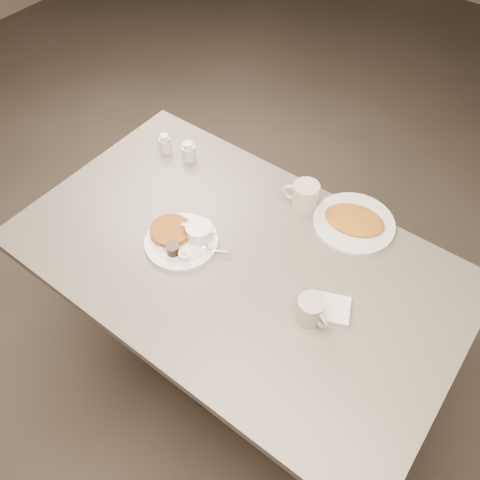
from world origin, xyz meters
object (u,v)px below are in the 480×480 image
Objects in this scene: creamer_left at (165,144)px; hash_plate at (354,222)px; diner_table at (237,285)px; creamer_right at (188,152)px; main_plate at (183,237)px; coffee_mug_near at (311,310)px; coffee_mug_far at (304,195)px.

hash_plate is (0.80, 0.11, -0.02)m from creamer_left.
diner_table is 18.75× the size of creamer_right.
creamer_left is 0.11m from creamer_right.
main_plate is (-0.19, -0.06, 0.19)m from diner_table.
coffee_mug_near reaches higher than hash_plate.
coffee_mug_far reaches higher than coffee_mug_near.
main_plate is 0.43m from creamer_right.
hash_plate is at bearing 7.70° from creamer_left.
creamer_right is (-0.45, 0.28, 0.21)m from diner_table.
coffee_mug_near is at bearing 0.51° from main_plate.
creamer_left is at bearing 155.12° from diner_table.
diner_table is 0.57m from creamer_right.
main_plate is 4.18× the size of creamer_right.
main_plate is at bearing -120.99° from coffee_mug_far.
hash_plate is (-0.08, 0.42, -0.03)m from coffee_mug_near.
hash_plate is (0.19, 0.03, -0.04)m from coffee_mug_far.
hash_plate is (0.69, 0.09, -0.02)m from creamer_right.
creamer_right reaches higher than hash_plate.
coffee_mug_near is 0.93m from creamer_left.
creamer_right reaches higher than diner_table.
coffee_mug_near is at bearing -19.48° from creamer_left.
creamer_right is (-0.26, 0.33, 0.01)m from main_plate.
diner_table is 0.64m from creamer_left.
coffee_mug_near is 0.87× the size of coffee_mug_far.
coffee_mug_far reaches higher than hash_plate.
coffee_mug_far reaches higher than main_plate.
creamer_left reaches higher than hash_plate.
coffee_mug_far is at bearing 81.35° from diner_table.
coffee_mug_far is at bearing -171.97° from hash_plate.
creamer_left is at bearing -168.67° from creamer_right.
creamer_left and creamer_right have the same top height.
diner_table is at bearing 17.05° from main_plate.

